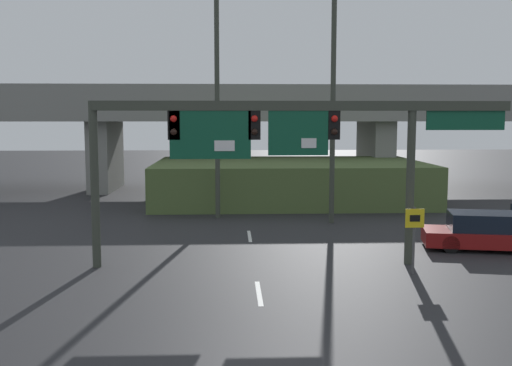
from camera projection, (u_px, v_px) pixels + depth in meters
The scene contains 8 objects.
lane_markings at pixel (250, 236), 25.12m from camera, with size 0.14×35.21×0.01m.
signal_gantry at pixel (281, 134), 19.71m from camera, with size 13.89×0.44×5.50m.
speed_limit_sign at pixel (414, 230), 18.93m from camera, with size 0.60×0.11×2.15m.
highway_light_pole_near at pixel (334, 21), 27.26m from camera, with size 0.70×0.36×17.94m.
highway_light_pole_far at pixel (217, 49), 28.83m from camera, with size 0.70×0.36×15.76m.
overpass_bridge at pixel (242, 116), 41.11m from camera, with size 43.99×7.40×7.04m.
grass_embankment at pixel (289, 181), 35.54m from camera, with size 15.66×9.54×2.36m.
parked_sedan_near_right at pixel (486, 232), 22.56m from camera, with size 5.00×2.81×1.40m.
Camera 1 is at (-0.80, -10.97, 4.97)m, focal length 42.00 mm.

